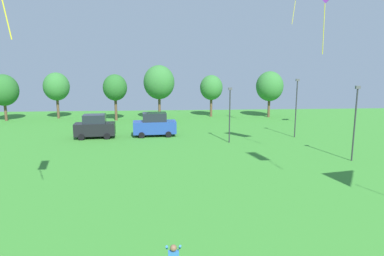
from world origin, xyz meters
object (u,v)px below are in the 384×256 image
(parked_car_second_from_left, at_px, (155,125))
(light_post_3, at_px, (296,105))
(treeline_tree_4, at_px, (211,88))
(treeline_tree_0, at_px, (3,90))
(treeline_tree_5, at_px, (270,86))
(light_post_0, at_px, (355,119))
(treeline_tree_3, at_px, (159,82))
(treeline_tree_1, at_px, (56,87))
(treeline_tree_2, at_px, (115,88))
(parked_car_leftmost, at_px, (95,127))
(light_post_1, at_px, (230,111))

(parked_car_second_from_left, height_order, light_post_3, light_post_3)
(treeline_tree_4, bearing_deg, treeline_tree_0, -176.23)
(treeline_tree_0, xyz_separation_m, treeline_tree_5, (37.03, 0.65, 0.32))
(light_post_0, distance_m, light_post_3, 9.28)
(light_post_0, relative_size, treeline_tree_3, 0.79)
(treeline_tree_1, height_order, treeline_tree_2, treeline_tree_1)
(treeline_tree_1, relative_size, treeline_tree_3, 0.87)
(treeline_tree_0, bearing_deg, parked_car_leftmost, -40.52)
(treeline_tree_2, bearing_deg, parked_car_leftmost, -92.44)
(light_post_0, height_order, treeline_tree_1, treeline_tree_1)
(parked_car_second_from_left, bearing_deg, treeline_tree_5, 33.55)
(parked_car_leftmost, bearing_deg, treeline_tree_5, 25.38)
(treeline_tree_0, bearing_deg, treeline_tree_2, -2.93)
(parked_car_second_from_left, relative_size, treeline_tree_4, 0.76)
(light_post_1, distance_m, treeline_tree_4, 17.54)
(parked_car_second_from_left, bearing_deg, parked_car_leftmost, -178.82)
(treeline_tree_3, bearing_deg, treeline_tree_5, 3.31)
(treeline_tree_0, bearing_deg, treeline_tree_1, 14.16)
(treeline_tree_5, bearing_deg, treeline_tree_4, 171.62)
(treeline_tree_4, bearing_deg, light_post_1, -91.40)
(treeline_tree_3, bearing_deg, parked_car_leftmost, -118.01)
(parked_car_second_from_left, distance_m, light_post_1, 8.53)
(parked_car_leftmost, height_order, treeline_tree_1, treeline_tree_1)
(light_post_1, height_order, treeline_tree_2, treeline_tree_2)
(parked_car_second_from_left, distance_m, treeline_tree_2, 12.92)
(treeline_tree_0, xyz_separation_m, treeline_tree_2, (15.08, -0.77, 0.32))
(light_post_3, bearing_deg, light_post_0, -82.38)
(light_post_1, distance_m, light_post_3, 7.66)
(treeline_tree_1, distance_m, treeline_tree_3, 14.68)
(treeline_tree_1, distance_m, treeline_tree_4, 22.13)
(light_post_0, bearing_deg, treeline_tree_4, 108.34)
(treeline_tree_0, bearing_deg, light_post_1, -28.93)
(light_post_3, xyz_separation_m, treeline_tree_1, (-29.08, 15.25, 1.06))
(light_post_3, bearing_deg, treeline_tree_2, 147.99)
(parked_car_leftmost, relative_size, treeline_tree_2, 0.67)
(treeline_tree_2, relative_size, treeline_tree_4, 1.03)
(treeline_tree_2, relative_size, treeline_tree_3, 0.84)
(parked_car_leftmost, distance_m, treeline_tree_3, 14.37)
(parked_car_leftmost, xyz_separation_m, light_post_1, (13.65, -3.14, 1.88))
(treeline_tree_1, bearing_deg, treeline_tree_2, -15.79)
(parked_car_second_from_left, distance_m, light_post_3, 15.09)
(parked_car_second_from_left, height_order, treeline_tree_1, treeline_tree_1)
(treeline_tree_4, relative_size, treeline_tree_5, 0.92)
(treeline_tree_0, relative_size, treeline_tree_1, 0.97)
(parked_car_leftmost, height_order, light_post_3, light_post_3)
(parked_car_second_from_left, height_order, treeline_tree_4, treeline_tree_4)
(parked_car_second_from_left, relative_size, treeline_tree_2, 0.74)
(light_post_0, bearing_deg, treeline_tree_2, 134.65)
(parked_car_second_from_left, relative_size, treeline_tree_5, 0.70)
(light_post_3, bearing_deg, treeline_tree_3, 137.49)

